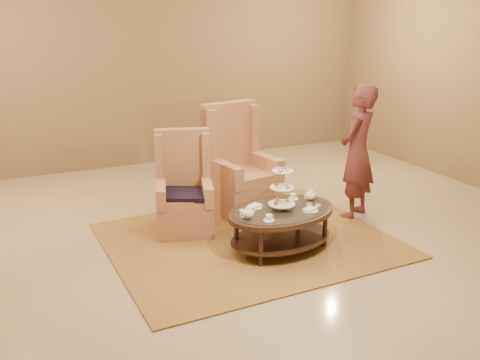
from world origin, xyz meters
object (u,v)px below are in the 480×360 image
tea_table (281,217)px  person (357,152)px  armchair_left (184,197)px  armchair_right (238,176)px

tea_table → person: 1.51m
tea_table → armchair_left: armchair_left is taller
tea_table → person: size_ratio=0.82×
tea_table → armchair_right: 1.32m
tea_table → armchair_left: bearing=118.9°
armchair_left → armchair_right: size_ratio=0.85×
armchair_right → armchair_left: bearing=-169.3°
armchair_right → person: size_ratio=0.83×
armchair_right → person: (1.26, -0.81, 0.37)m
armchair_left → person: size_ratio=0.71×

